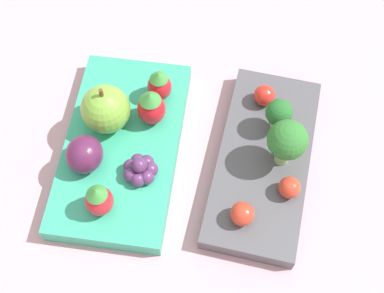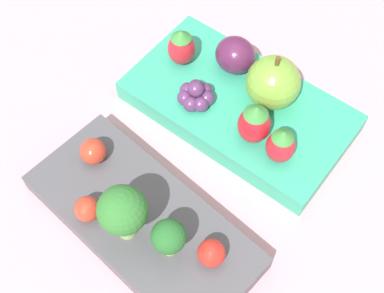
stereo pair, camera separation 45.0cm
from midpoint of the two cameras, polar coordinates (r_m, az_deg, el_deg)
name	(u,v)px [view 1 (the left image)]	position (r m, az deg, el deg)	size (l,w,h in m)	color
ground_plane	(198,156)	(0.50, -12.56, -19.10)	(4.00, 4.00, 0.00)	#C6939E
bento_box_savoury	(263,165)	(0.47, -4.39, -21.18)	(0.22, 0.11, 0.02)	#4C4C51
bento_box_fruit	(122,148)	(0.51, -22.28, -17.48)	(0.22, 0.12, 0.02)	#33A87F
broccoli_floret_0	(279,113)	(0.44, -2.57, -15.38)	(0.03, 0.03, 0.04)	#93B770
broccoli_floret_1	(287,139)	(0.42, -2.20, -19.89)	(0.04, 0.04, 0.06)	#93B770
cherry_tomato_0	(264,95)	(0.47, -3.76, -11.87)	(0.02, 0.02, 0.02)	red
cherry_tomato_1	(242,214)	(0.45, -8.79, -28.76)	(0.02, 0.02, 0.02)	red
cherry_tomato_2	(289,188)	(0.45, -1.70, -25.43)	(0.02, 0.02, 0.02)	red
apple	(106,109)	(0.49, -24.89, -13.44)	(0.05, 0.05, 0.06)	#70A838
strawberry_0	(99,200)	(0.48, -27.18, -25.03)	(0.03, 0.03, 0.04)	red
strawberry_1	(151,107)	(0.47, -19.28, -13.56)	(0.03, 0.03, 0.05)	red
strawberry_2	(159,85)	(0.48, -17.75, -10.27)	(0.03, 0.03, 0.04)	red
plum	(85,154)	(0.49, -27.80, -18.90)	(0.04, 0.04, 0.04)	#511E42
grape_cluster	(140,169)	(0.48, -21.28, -21.48)	(0.04, 0.04, 0.03)	#562D5B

